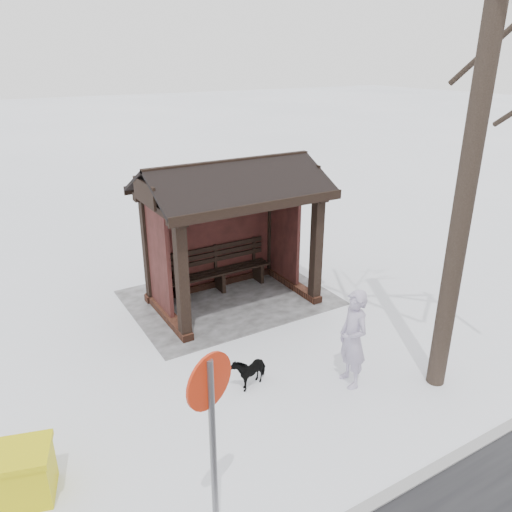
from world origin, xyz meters
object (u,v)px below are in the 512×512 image
at_px(dog, 249,370).
at_px(bus_shelter, 228,203).
at_px(grit_bin, 14,475).
at_px(pedestrian, 353,339).
at_px(road_sign, 211,412).

bearing_deg(dog, bus_shelter, 138.77).
bearing_deg(grit_bin, pedestrian, -166.74).
relative_size(pedestrian, grit_bin, 1.58).
height_order(dog, grit_bin, grit_bin).
bearing_deg(bus_shelter, grit_bin, 35.92).
relative_size(pedestrian, road_sign, 0.70).
relative_size(grit_bin, road_sign, 0.44).
relative_size(dog, road_sign, 0.27).
height_order(grit_bin, road_sign, road_sign).
bearing_deg(road_sign, grit_bin, -63.54).
distance_m(pedestrian, grit_bin, 4.98).
distance_m(dog, road_sign, 3.13).
xyz_separation_m(bus_shelter, grit_bin, (4.68, 3.39, -1.81)).
bearing_deg(pedestrian, dog, -110.36).
xyz_separation_m(pedestrian, dog, (1.42, -0.81, -0.55)).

